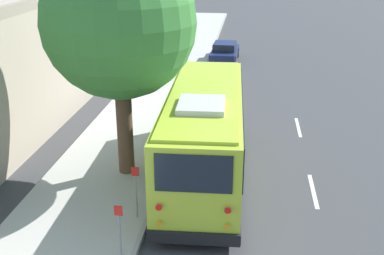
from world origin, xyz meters
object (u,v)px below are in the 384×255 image
parked_sedan_navy (225,52)px  fire_hydrant (183,96)px  sign_post_near (120,230)px  shuttle_bus (204,130)px  street_tree (120,10)px  parked_sedan_tan (220,79)px  sign_post_far (136,192)px

parked_sedan_navy → fire_hydrant: size_ratio=5.27×
sign_post_near → shuttle_bus: bearing=-18.4°
parked_sedan_navy → fire_hydrant: 10.34m
parked_sedan_navy → street_tree: street_tree is taller
parked_sedan_tan → fire_hydrant: size_ratio=5.35×
street_tree → sign_post_near: size_ratio=5.80×
parked_sedan_tan → parked_sedan_navy: parked_sedan_navy is taller
shuttle_bus → parked_sedan_tan: (10.99, 0.17, -1.20)m
sign_post_far → parked_sedan_tan: bearing=-6.1°
shuttle_bus → street_tree: street_tree is taller
parked_sedan_tan → parked_sedan_navy: (6.85, 0.11, 0.03)m
parked_sedan_tan → sign_post_far: 14.30m
shuttle_bus → fire_hydrant: bearing=11.3°
fire_hydrant → street_tree: bearing=172.8°
parked_sedan_tan → street_tree: bearing=170.7°
street_tree → sign_post_near: 7.09m
street_tree → sign_post_far: street_tree is taller
parked_sedan_navy → street_tree: bearing=174.9°
sign_post_far → fire_hydrant: 10.84m
shuttle_bus → sign_post_near: (-5.11, 1.70, -0.87)m
shuttle_bus → sign_post_far: (-3.22, 1.70, -0.78)m
parked_sedan_navy → street_tree: (-17.92, 2.48, 5.19)m
sign_post_near → fire_hydrant: 12.72m
sign_post_near → fire_hydrant: bearing=0.4°
parked_sedan_tan → sign_post_far: bearing=177.7°
parked_sedan_tan → sign_post_near: size_ratio=2.92×
parked_sedan_tan → sign_post_near: 16.17m
parked_sedan_navy → sign_post_far: bearing=178.9°
street_tree → sign_post_far: size_ratio=5.20×
shuttle_bus → parked_sedan_navy: size_ratio=2.21×
parked_sedan_tan → sign_post_far: sign_post_far is taller
street_tree → sign_post_far: 5.84m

